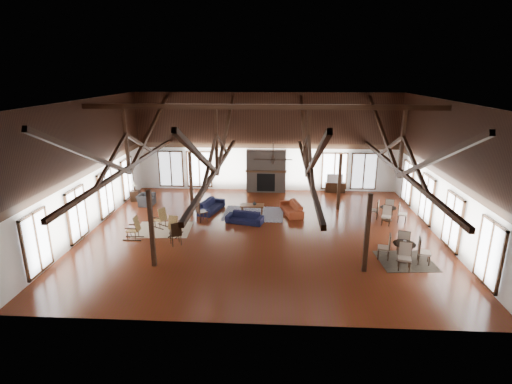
# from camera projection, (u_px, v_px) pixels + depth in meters

# --- Properties ---
(floor) EXTENTS (16.00, 16.00, 0.00)m
(floor) POSITION_uv_depth(u_px,v_px,m) (262.00, 233.00, 18.56)
(floor) COLOR #571D12
(floor) RESTS_ON ground
(ceiling) EXTENTS (16.00, 14.00, 0.02)m
(ceiling) POSITION_uv_depth(u_px,v_px,m) (262.00, 101.00, 16.81)
(ceiling) COLOR black
(ceiling) RESTS_ON wall_back
(wall_back) EXTENTS (16.00, 0.02, 6.00)m
(wall_back) POSITION_uv_depth(u_px,v_px,m) (267.00, 143.00, 24.37)
(wall_back) COLOR white
(wall_back) RESTS_ON floor
(wall_front) EXTENTS (16.00, 0.02, 6.00)m
(wall_front) POSITION_uv_depth(u_px,v_px,m) (251.00, 230.00, 11.00)
(wall_front) COLOR white
(wall_front) RESTS_ON floor
(wall_left) EXTENTS (0.02, 14.00, 6.00)m
(wall_left) POSITION_uv_depth(u_px,v_px,m) (86.00, 168.00, 18.10)
(wall_left) COLOR white
(wall_left) RESTS_ON floor
(wall_right) EXTENTS (0.02, 14.00, 6.00)m
(wall_right) POSITION_uv_depth(u_px,v_px,m) (446.00, 172.00, 17.26)
(wall_right) COLOR white
(wall_right) RESTS_ON floor
(roof_truss) EXTENTS (15.60, 14.07, 3.14)m
(roof_truss) POSITION_uv_depth(u_px,v_px,m) (262.00, 147.00, 17.38)
(roof_truss) COLOR #301C0D
(roof_truss) RESTS_ON wall_back
(post_grid) EXTENTS (8.16, 7.16, 3.05)m
(post_grid) POSITION_uv_depth(u_px,v_px,m) (262.00, 202.00, 18.11)
(post_grid) COLOR #301C0D
(post_grid) RESTS_ON floor
(fireplace) EXTENTS (2.50, 0.69, 2.60)m
(fireplace) POSITION_uv_depth(u_px,v_px,m) (266.00, 171.00, 24.55)
(fireplace) COLOR #695B50
(fireplace) RESTS_ON floor
(ceiling_fan) EXTENTS (1.60, 1.60, 0.75)m
(ceiling_fan) POSITION_uv_depth(u_px,v_px,m) (273.00, 159.00, 16.49)
(ceiling_fan) COLOR black
(ceiling_fan) RESTS_ON roof_truss
(sofa_navy_front) EXTENTS (1.94, 1.15, 0.53)m
(sofa_navy_front) POSITION_uv_depth(u_px,v_px,m) (245.00, 218.00, 19.68)
(sofa_navy_front) COLOR black
(sofa_navy_front) RESTS_ON floor
(sofa_navy_left) EXTENTS (2.15, 1.30, 0.59)m
(sofa_navy_left) POSITION_uv_depth(u_px,v_px,m) (211.00, 206.00, 21.33)
(sofa_navy_left) COLOR black
(sofa_navy_left) RESTS_ON floor
(sofa_orange) EXTENTS (2.15, 1.25, 0.59)m
(sofa_orange) POSITION_uv_depth(u_px,v_px,m) (292.00, 208.00, 20.98)
(sofa_orange) COLOR maroon
(sofa_orange) RESTS_ON floor
(coffee_table) EXTENTS (1.25, 0.65, 0.47)m
(coffee_table) POSITION_uv_depth(u_px,v_px,m) (252.00, 206.00, 20.94)
(coffee_table) COLOR brown
(coffee_table) RESTS_ON floor
(vase) EXTENTS (0.24, 0.24, 0.21)m
(vase) POSITION_uv_depth(u_px,v_px,m) (255.00, 203.00, 20.86)
(vase) COLOR #B2B2B2
(vase) RESTS_ON coffee_table
(armchair) EXTENTS (1.00, 0.88, 0.62)m
(armchair) POSITION_uv_depth(u_px,v_px,m) (146.00, 200.00, 22.27)
(armchair) COLOR #272729
(armchair) RESTS_ON floor
(side_table_lamp) EXTENTS (0.46, 0.46, 1.17)m
(side_table_lamp) POSITION_uv_depth(u_px,v_px,m) (135.00, 193.00, 22.97)
(side_table_lamp) COLOR black
(side_table_lamp) RESTS_ON floor
(rocking_chair_a) EXTENTS (0.87, 0.75, 0.99)m
(rocking_chair_a) POSITION_uv_depth(u_px,v_px,m) (161.00, 218.00, 19.02)
(rocking_chair_a) COLOR olive
(rocking_chair_a) RESTS_ON floor
(rocking_chair_b) EXTENTS (0.55, 0.84, 1.01)m
(rocking_chair_b) POSITION_uv_depth(u_px,v_px,m) (174.00, 226.00, 18.05)
(rocking_chair_b) COLOR olive
(rocking_chair_b) RESTS_ON floor
(rocking_chair_c) EXTENTS (0.84, 0.48, 1.08)m
(rocking_chair_c) POSITION_uv_depth(u_px,v_px,m) (135.00, 228.00, 17.71)
(rocking_chair_c) COLOR olive
(rocking_chair_c) RESTS_ON floor
(side_chair_a) EXTENTS (0.65, 0.65, 1.10)m
(side_chair_a) POSITION_uv_depth(u_px,v_px,m) (200.00, 209.00, 19.72)
(side_chair_a) COLOR black
(side_chair_a) RESTS_ON floor
(side_chair_b) EXTENTS (0.61, 0.61, 1.07)m
(side_chair_b) POSITION_uv_depth(u_px,v_px,m) (176.00, 232.00, 17.03)
(side_chair_b) COLOR black
(side_chair_b) RESTS_ON floor
(cafe_table_near) EXTENTS (2.04, 2.04, 1.04)m
(cafe_table_near) POSITION_uv_depth(u_px,v_px,m) (404.00, 249.00, 15.65)
(cafe_table_near) COLOR black
(cafe_table_near) RESTS_ON floor
(cafe_table_far) EXTENTS (1.85, 1.85, 0.95)m
(cafe_table_far) POSITION_uv_depth(u_px,v_px,m) (388.00, 211.00, 19.96)
(cafe_table_far) COLOR black
(cafe_table_far) RESTS_ON floor
(cup_near) EXTENTS (0.14, 0.14, 0.10)m
(cup_near) POSITION_uv_depth(u_px,v_px,m) (405.00, 241.00, 15.65)
(cup_near) COLOR #B2B2B2
(cup_near) RESTS_ON cafe_table_near
(cup_far) EXTENTS (0.16, 0.16, 0.11)m
(cup_far) POSITION_uv_depth(u_px,v_px,m) (389.00, 207.00, 19.80)
(cup_far) COLOR #B2B2B2
(cup_far) RESTS_ON cafe_table_far
(tv_console) EXTENTS (1.21, 0.45, 0.61)m
(tv_console) POSITION_uv_depth(u_px,v_px,m) (335.00, 187.00, 24.69)
(tv_console) COLOR black
(tv_console) RESTS_ON floor
(television) EXTENTS (0.97, 0.18, 0.55)m
(television) POSITION_uv_depth(u_px,v_px,m) (335.00, 178.00, 24.52)
(television) COLOR #B2B2B2
(television) RESTS_ON tv_console
(rug_tan) EXTENTS (2.68, 2.16, 0.01)m
(rug_tan) POSITION_uv_depth(u_px,v_px,m) (163.00, 229.00, 18.91)
(rug_tan) COLOR tan
(rug_tan) RESTS_ON floor
(rug_navy) EXTENTS (3.20, 2.45, 0.01)m
(rug_navy) POSITION_uv_depth(u_px,v_px,m) (254.00, 214.00, 20.99)
(rug_navy) COLOR #191E46
(rug_navy) RESTS_ON floor
(rug_dark) EXTENTS (2.22, 2.05, 0.01)m
(rug_dark) POSITION_uv_depth(u_px,v_px,m) (405.00, 261.00, 15.79)
(rug_dark) COLOR black
(rug_dark) RESTS_ON floor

